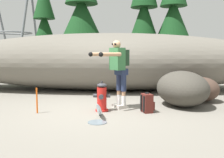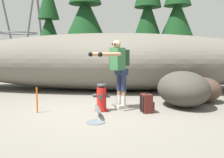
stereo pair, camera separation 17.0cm
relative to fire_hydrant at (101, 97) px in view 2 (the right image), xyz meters
name	(u,v)px [view 2 (the right image)]	position (x,y,z in m)	size (l,w,h in m)	color
ground_plane	(99,111)	(-0.08, 0.10, -0.35)	(56.00, 56.00, 0.04)	slate
dirt_embankment	(110,62)	(-0.08, 3.49, 0.73)	(12.99, 3.20, 2.13)	#666056
fire_hydrant	(101,97)	(0.00, 0.00, 0.00)	(0.41, 0.36, 0.73)	red
hydrant_water_jet	(98,112)	(0.00, -0.65, -0.21)	(0.39, 1.07, 0.55)	silver
utility_worker	(118,65)	(0.38, 0.32, 0.76)	(0.99, 0.92, 1.71)	beige
spare_backpack	(147,103)	(1.09, -0.07, -0.12)	(0.34, 0.35, 0.47)	#511E19
boulder_large	(183,89)	(2.07, 0.68, 0.13)	(1.65, 1.28, 0.93)	#3E3B33
boulder_mid	(203,90)	(2.76, 1.33, 0.02)	(1.01, 1.01, 0.71)	#46342A
boulder_small	(179,89)	(2.18, 1.74, -0.03)	(0.73, 0.77, 0.60)	#3D3939
pine_tree_far_left	(49,26)	(-4.04, 8.36, 2.59)	(1.89, 1.89, 5.56)	#47331E
pine_tree_left	(85,12)	(-1.70, 7.20, 3.16)	(2.61, 2.61, 6.21)	#47331E
pine_tree_center	(148,16)	(1.50, 7.00, 2.89)	(2.09, 2.09, 6.17)	#47331E
pine_tree_right	(177,13)	(2.95, 6.89, 2.99)	(2.06, 2.06, 5.75)	#47331E
survey_stake	(37,100)	(-1.49, -0.30, -0.03)	(0.04, 0.04, 0.60)	#E55914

